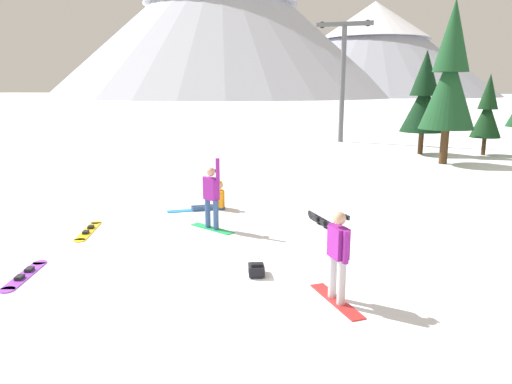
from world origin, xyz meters
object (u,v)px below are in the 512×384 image
snowboarder_background (214,200)px  ski_lift_tower (343,71)px  pine_tree_twin (424,98)px  pine_tree_tall (487,111)px  loose_snowboard_near_left (321,221)px  snowboarder_foreground (338,255)px  backpack_black (256,269)px  snowboarder_midground (211,196)px  loose_snowboard_far_spare (25,275)px  loose_snowboard_near_right (88,231)px  pine_tree_slender (450,76)px

snowboarder_background → ski_lift_tower: size_ratio=0.20×
pine_tree_twin → pine_tree_tall: pine_tree_twin is taller
ski_lift_tower → snowboarder_background: bearing=-92.9°
loose_snowboard_near_left → snowboarder_foreground: bearing=-76.5°
ski_lift_tower → backpack_black: bearing=-85.9°
snowboarder_midground → loose_snowboard_far_spare: snowboarder_midground is taller
snowboarder_background → pine_tree_twin: bearing=67.7°
loose_snowboard_far_spare → ski_lift_tower: size_ratio=0.21×
loose_snowboard_near_right → ski_lift_tower: ski_lift_tower is taller
pine_tree_twin → backpack_black: bearing=-99.8°
loose_snowboard_far_spare → backpack_black: bearing=18.4°
snowboarder_foreground → snowboarder_midground: bearing=138.3°
pine_tree_twin → pine_tree_tall: bearing=11.5°
backpack_black → pine_tree_twin: pine_tree_twin is taller
pine_tree_tall → pine_tree_slender: 5.26m
loose_snowboard_far_spare → pine_tree_twin: pine_tree_twin is taller
snowboarder_midground → backpack_black: 3.60m
loose_snowboard_far_spare → pine_tree_tall: (11.58, 22.90, 2.50)m
snowboarder_foreground → loose_snowboard_far_spare: bearing=-173.0°
snowboarder_midground → pine_tree_slender: bearing=64.8°
snowboarder_foreground → ski_lift_tower: 27.28m
snowboarder_background → pine_tree_tall: pine_tree_tall is taller
snowboarder_foreground → pine_tree_tall: 22.81m
pine_tree_slender → loose_snowboard_near_right: bearing=-122.3°
snowboarder_foreground → snowboarder_background: 7.31m
snowboarder_foreground → loose_snowboard_near_left: bearing=103.5°
snowboarder_background → loose_snowboard_far_spare: 6.52m
snowboarder_foreground → loose_snowboard_near_left: snowboarder_foreground is taller
loose_snowboard_far_spare → pine_tree_tall: size_ratio=0.38×
loose_snowboard_far_spare → snowboarder_background: bearing=76.0°
snowboarder_background → loose_snowboard_near_right: size_ratio=0.90×
snowboarder_background → backpack_black: size_ratio=3.06×
loose_snowboard_near_right → pine_tree_slender: size_ratio=0.23×
ski_lift_tower → snowboarder_foreground: bearing=-82.3°
snowboarder_midground → ski_lift_tower: size_ratio=0.24×
loose_snowboard_near_left → pine_tree_slender: (3.98, 13.14, 4.26)m
loose_snowboard_far_spare → loose_snowboard_near_right: bearing=103.5°
ski_lift_tower → pine_tree_twin: bearing=-44.3°
snowboarder_foreground → pine_tree_twin: 21.62m
snowboarder_foreground → snowboarder_midground: (-3.92, 3.49, 0.05)m
snowboarder_midground → pine_tree_tall: bearing=63.7°
snowboarder_midground → loose_snowboard_near_right: (-3.09, -1.24, -0.92)m
snowboarder_background → backpack_black: 5.66m
snowboarder_background → pine_tree_twin: pine_tree_twin is taller
pine_tree_tall → pine_tree_slender: (-2.45, -4.27, 1.87)m
backpack_black → pine_tree_tall: pine_tree_tall is taller
pine_tree_slender → ski_lift_tower: ski_lift_tower is taller
ski_lift_tower → loose_snowboard_near_right: bearing=-97.9°
loose_snowboard_near_left → pine_tree_twin: pine_tree_twin is taller
backpack_black → pine_tree_slender: size_ratio=0.07×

